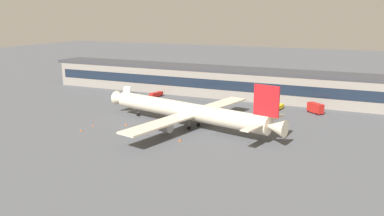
{
  "coord_description": "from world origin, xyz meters",
  "views": [
    {
      "loc": [
        41.2,
        -103.49,
        33.89
      ],
      "look_at": [
        -8.33,
        5.81,
        5.0
      ],
      "focal_mm": 36.95,
      "sensor_mm": 36.0,
      "label": 1
    }
  ],
  "objects_px": {
    "airliner": "(189,111)",
    "fuel_truck": "(127,92)",
    "traffic_cone_0": "(81,130)",
    "traffic_cone_2": "(180,140)",
    "belt_loader": "(156,94)",
    "stair_truck": "(315,108)",
    "traffic_cone_1": "(126,124)",
    "pushback_tractor": "(278,106)",
    "traffic_cone_3": "(93,125)"
  },
  "relations": [
    {
      "from": "airliner",
      "to": "traffic_cone_0",
      "type": "xyz_separation_m",
      "value": [
        -27.4,
        -16.97,
        -4.68
      ]
    },
    {
      "from": "pushback_tractor",
      "to": "belt_loader",
      "type": "distance_m",
      "value": 50.91
    },
    {
      "from": "stair_truck",
      "to": "traffic_cone_2",
      "type": "height_order",
      "value": "stair_truck"
    },
    {
      "from": "stair_truck",
      "to": "belt_loader",
      "type": "relative_size",
      "value": 0.92
    },
    {
      "from": "airliner",
      "to": "fuel_truck",
      "type": "xyz_separation_m",
      "value": [
        -43.3,
        31.68,
        -3.1
      ]
    },
    {
      "from": "traffic_cone_1",
      "to": "traffic_cone_2",
      "type": "bearing_deg",
      "value": -17.8
    },
    {
      "from": "traffic_cone_0",
      "to": "traffic_cone_2",
      "type": "xyz_separation_m",
      "value": [
        30.8,
        3.62,
        0.05
      ]
    },
    {
      "from": "airliner",
      "to": "stair_truck",
      "type": "bearing_deg",
      "value": 45.89
    },
    {
      "from": "traffic_cone_1",
      "to": "traffic_cone_2",
      "type": "height_order",
      "value": "traffic_cone_2"
    },
    {
      "from": "traffic_cone_0",
      "to": "traffic_cone_2",
      "type": "relative_size",
      "value": 0.85
    },
    {
      "from": "fuel_truck",
      "to": "traffic_cone_0",
      "type": "height_order",
      "value": "fuel_truck"
    },
    {
      "from": "belt_loader",
      "to": "traffic_cone_0",
      "type": "xyz_separation_m",
      "value": [
        3.7,
        -52.02,
        -0.85
      ]
    },
    {
      "from": "traffic_cone_0",
      "to": "traffic_cone_1",
      "type": "bearing_deg",
      "value": 50.77
    },
    {
      "from": "airliner",
      "to": "fuel_truck",
      "type": "height_order",
      "value": "airliner"
    },
    {
      "from": "stair_truck",
      "to": "belt_loader",
      "type": "bearing_deg",
      "value": 178.77
    },
    {
      "from": "traffic_cone_0",
      "to": "traffic_cone_3",
      "type": "xyz_separation_m",
      "value": [
        0.01,
        5.7,
        -0.02
      ]
    },
    {
      "from": "traffic_cone_0",
      "to": "traffic_cone_3",
      "type": "relative_size",
      "value": 1.08
    },
    {
      "from": "stair_truck",
      "to": "traffic_cone_0",
      "type": "distance_m",
      "value": 78.58
    },
    {
      "from": "pushback_tractor",
      "to": "stair_truck",
      "type": "relative_size",
      "value": 0.83
    },
    {
      "from": "stair_truck",
      "to": "traffic_cone_0",
      "type": "height_order",
      "value": "stair_truck"
    },
    {
      "from": "traffic_cone_0",
      "to": "airliner",
      "type": "bearing_deg",
      "value": 31.77
    },
    {
      "from": "fuel_truck",
      "to": "stair_truck",
      "type": "relative_size",
      "value": 1.4
    },
    {
      "from": "traffic_cone_1",
      "to": "pushback_tractor",
      "type": "bearing_deg",
      "value": 46.46
    },
    {
      "from": "traffic_cone_3",
      "to": "traffic_cone_1",
      "type": "bearing_deg",
      "value": 29.85
    },
    {
      "from": "stair_truck",
      "to": "belt_loader",
      "type": "xyz_separation_m",
      "value": [
        -63.76,
        1.36,
        -0.83
      ]
    },
    {
      "from": "airliner",
      "to": "traffic_cone_0",
      "type": "bearing_deg",
      "value": -148.23
    },
    {
      "from": "airliner",
      "to": "belt_loader",
      "type": "height_order",
      "value": "airliner"
    },
    {
      "from": "belt_loader",
      "to": "traffic_cone_3",
      "type": "distance_m",
      "value": 46.48
    },
    {
      "from": "pushback_tractor",
      "to": "traffic_cone_3",
      "type": "distance_m",
      "value": 65.55
    },
    {
      "from": "airliner",
      "to": "traffic_cone_0",
      "type": "distance_m",
      "value": 32.57
    },
    {
      "from": "traffic_cone_3",
      "to": "traffic_cone_2",
      "type": "bearing_deg",
      "value": -3.85
    },
    {
      "from": "stair_truck",
      "to": "traffic_cone_1",
      "type": "relative_size",
      "value": 9.33
    },
    {
      "from": "fuel_truck",
      "to": "traffic_cone_1",
      "type": "xyz_separation_m",
      "value": [
        24.64,
        -37.95,
        -1.55
      ]
    },
    {
      "from": "belt_loader",
      "to": "traffic_cone_2",
      "type": "xyz_separation_m",
      "value": [
        34.5,
        -48.39,
        -0.8
      ]
    },
    {
      "from": "airliner",
      "to": "fuel_truck",
      "type": "bearing_deg",
      "value": 143.81
    },
    {
      "from": "pushback_tractor",
      "to": "belt_loader",
      "type": "xyz_separation_m",
      "value": [
        -50.9,
        0.83,
        0.1
      ]
    },
    {
      "from": "airliner",
      "to": "traffic_cone_0",
      "type": "height_order",
      "value": "airliner"
    },
    {
      "from": "pushback_tractor",
      "to": "traffic_cone_2",
      "type": "bearing_deg",
      "value": -109.03
    },
    {
      "from": "airliner",
      "to": "traffic_cone_1",
      "type": "height_order",
      "value": "airliner"
    },
    {
      "from": "traffic_cone_0",
      "to": "belt_loader",
      "type": "bearing_deg",
      "value": 94.07
    },
    {
      "from": "traffic_cone_2",
      "to": "pushback_tractor",
      "type": "bearing_deg",
      "value": 70.97
    },
    {
      "from": "belt_loader",
      "to": "stair_truck",
      "type": "bearing_deg",
      "value": -1.23
    },
    {
      "from": "belt_loader",
      "to": "traffic_cone_0",
      "type": "distance_m",
      "value": 52.15
    },
    {
      "from": "traffic_cone_2",
      "to": "traffic_cone_0",
      "type": "bearing_deg",
      "value": -173.29
    },
    {
      "from": "stair_truck",
      "to": "traffic_cone_1",
      "type": "distance_m",
      "value": 65.05
    },
    {
      "from": "belt_loader",
      "to": "fuel_truck",
      "type": "bearing_deg",
      "value": -164.58
    },
    {
      "from": "airliner",
      "to": "fuel_truck",
      "type": "relative_size",
      "value": 7.31
    },
    {
      "from": "fuel_truck",
      "to": "traffic_cone_3",
      "type": "distance_m",
      "value": 45.83
    },
    {
      "from": "pushback_tractor",
      "to": "airliner",
      "type": "bearing_deg",
      "value": -120.05
    },
    {
      "from": "belt_loader",
      "to": "traffic_cone_0",
      "type": "height_order",
      "value": "belt_loader"
    }
  ]
}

